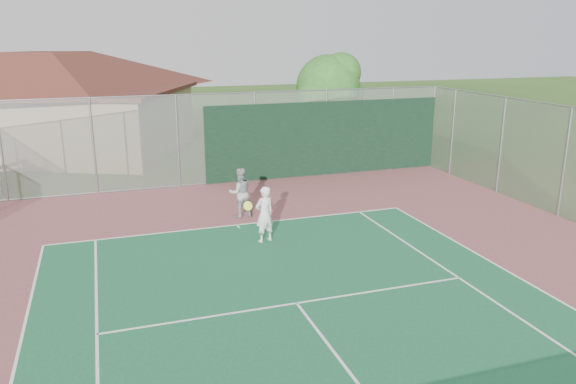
# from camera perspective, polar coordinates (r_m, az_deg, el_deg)

# --- Properties ---
(back_fence) EXTENTS (20.08, 0.11, 3.53)m
(back_fence) POSITION_cam_1_polar(r_m,az_deg,el_deg) (22.12, -3.08, 5.35)
(back_fence) COLOR gray
(back_fence) RESTS_ON ground
(side_fence_right) EXTENTS (0.08, 9.00, 3.50)m
(side_fence_right) POSITION_cam_1_polar(r_m,az_deg,el_deg) (21.79, 20.82, 4.41)
(side_fence_right) COLOR gray
(side_fence_right) RESTS_ON ground
(clubhouse) EXTENTS (15.84, 13.61, 5.77)m
(clubhouse) POSITION_cam_1_polar(r_m,az_deg,el_deg) (29.86, -23.39, 9.23)
(clubhouse) COLOR tan
(clubhouse) RESTS_ON ground
(tree) EXTENTS (3.50, 3.31, 4.88)m
(tree) POSITION_cam_1_polar(r_m,az_deg,el_deg) (26.37, 4.26, 10.37)
(tree) COLOR #341F13
(tree) RESTS_ON ground
(player_white_front) EXTENTS (1.07, 0.73, 1.59)m
(player_white_front) POSITION_cam_1_polar(r_m,az_deg,el_deg) (15.61, -2.43, -2.30)
(player_white_front) COLOR silver
(player_white_front) RESTS_ON ground
(player_grey_back) EXTENTS (0.80, 0.63, 1.58)m
(player_grey_back) POSITION_cam_1_polar(r_m,az_deg,el_deg) (17.82, -4.88, -0.11)
(player_grey_back) COLOR #95989A
(player_grey_back) RESTS_ON ground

